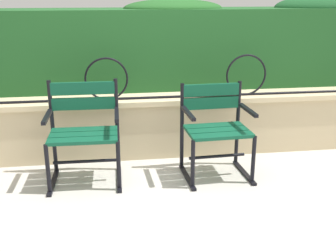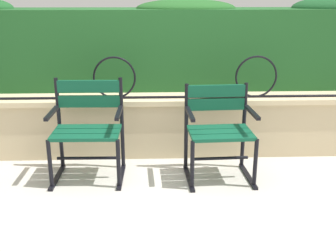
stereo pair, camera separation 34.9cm
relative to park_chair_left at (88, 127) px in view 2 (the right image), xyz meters
The scene contains 6 objects.
ground_plane 0.92m from the park_chair_left, 25.91° to the right, with size 60.00×60.00×0.00m, color #BCB7AD.
stone_wall 0.90m from the park_chair_left, 36.95° to the left, with size 8.14×0.41×0.61m.
iron_arch_fence 0.63m from the park_chair_left, 55.82° to the left, with size 7.59×0.02×0.42m.
hedge_row 1.39m from the park_chair_left, 54.46° to the left, with size 7.98×0.62×0.97m.
park_chair_left is the anchor object (origin of this frame).
park_chair_right 1.17m from the park_chair_left, ahead, with size 0.61×0.55×0.83m.
Camera 2 is at (-0.12, -3.23, 1.64)m, focal length 44.72 mm.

